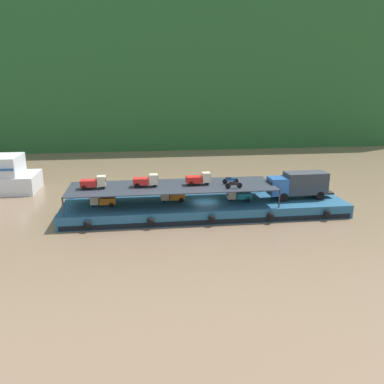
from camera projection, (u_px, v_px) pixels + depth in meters
name	position (u px, v px, depth m)	size (l,w,h in m)	color
ground_plane	(205.00, 214.00, 45.92)	(400.00, 400.00, 0.00)	#7F664C
hillside_far_bank	(164.00, 64.00, 100.71)	(117.48, 35.65, 34.36)	#235628
cargo_barge	(205.00, 208.00, 45.70)	(32.07, 8.17, 1.50)	#23567A
covered_lorry	(299.00, 184.00, 46.44)	(7.89, 2.42, 3.10)	#285BA3
cargo_rack	(172.00, 186.00, 44.52)	(22.87, 6.78, 2.00)	#2D333D
mini_truck_lower_stern	(102.00, 200.00, 43.68)	(2.76, 1.23, 1.38)	orange
mini_truck_lower_aft	(172.00, 196.00, 45.41)	(2.79, 1.29, 1.38)	orange
mini_truck_lower_mid	(239.00, 195.00, 45.78)	(2.76, 1.23, 1.38)	teal
mini_truck_upper_stern	(94.00, 182.00, 43.17)	(2.75, 1.22, 1.38)	red
mini_truck_upper_mid	(146.00, 181.00, 43.99)	(2.79, 1.29, 1.38)	red
mini_truck_upper_fore	(199.00, 179.00, 44.83)	(2.77, 1.25, 1.38)	red
motorcycle_upper_port	(234.00, 185.00, 43.31)	(1.90, 0.55, 0.87)	black
motorcycle_upper_centre	(230.00, 180.00, 45.27)	(1.90, 0.55, 0.87)	black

